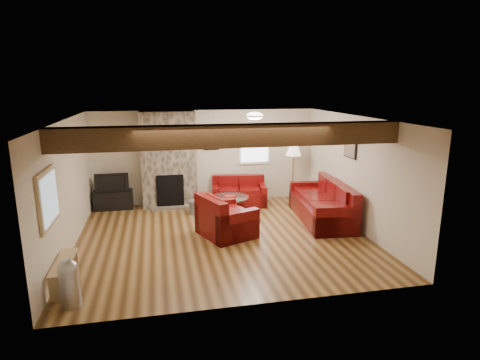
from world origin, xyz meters
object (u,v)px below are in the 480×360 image
Objects in this scene: armchair_red at (226,215)px; floor_lamp at (294,153)px; loveseat at (239,191)px; sofa_three at (321,201)px; tv_cabinet at (113,200)px; television at (112,182)px; coffee_table at (230,206)px.

armchair_red is 0.69× the size of floor_lamp.
armchair_red is (-0.72, -2.14, 0.07)m from loveseat.
sofa_three is 5.29m from tv_cabinet.
floor_lamp is at bearing -168.49° from sofa_three.
floor_lamp reaches higher than sofa_three.
television reaches higher than sofa_three.
tv_cabinet is at bearing -105.58° from sofa_three.
sofa_three is 2.22m from coffee_table.
loveseat is 1.79m from floor_lamp.
floor_lamp is (1.50, -0.01, 0.98)m from loveseat.
armchair_red is at bearing -136.19° from floor_lamp.
armchair_red is at bearing -100.52° from loveseat.
sofa_three is 2.44m from armchair_red.
armchair_red is 3.53m from tv_cabinet.
coffee_table is 1.11× the size of television.
armchair_red is at bearing -43.75° from tv_cabinet.
floor_lamp reaches higher than armchair_red.
television reaches higher than tv_cabinet.
loveseat is 0.90× the size of floor_lamp.
loveseat is at bearing -5.25° from tv_cabinet.
loveseat is at bearing -5.25° from television.
coffee_table is 3.12m from television.
armchair_red is at bearing -43.75° from television.
loveseat is (-1.66, 1.60, -0.08)m from sofa_three.
loveseat is at bearing -40.20° from armchair_red.
loveseat is 1.47× the size of tv_cabinet.
sofa_three is at bearing -99.01° from armchair_red.
armchair_red is 1.19× the size of coffee_table.
coffee_table is (-0.38, -0.76, -0.15)m from loveseat.
loveseat is 1.30× the size of armchair_red.
floor_lamp reaches higher than television.
floor_lamp is at bearing -67.85° from armchair_red.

